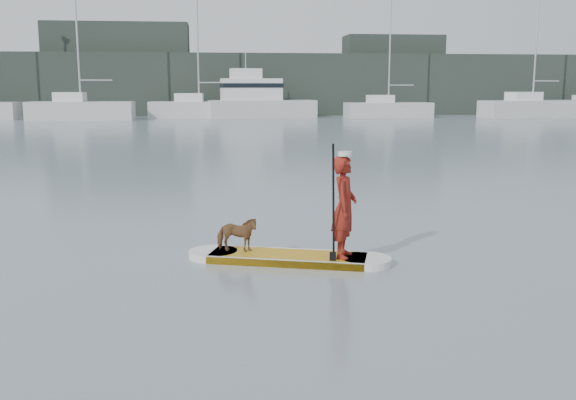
{
  "coord_description": "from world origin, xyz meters",
  "views": [
    {
      "loc": [
        -0.21,
        -12.68,
        2.76
      ],
      "look_at": [
        0.87,
        -2.76,
        1.0
      ],
      "focal_mm": 40.0,
      "sensor_mm": 36.0,
      "label": 1
    }
  ],
  "objects": [
    {
      "name": "paddle",
      "position": [
        1.51,
        -3.24,
        0.8
      ],
      "size": [
        0.12,
        0.3,
        2.0
      ],
      "rotation": [
        0.0,
        0.0,
        -0.29
      ],
      "color": "black",
      "rests_on": "ground"
    },
    {
      "name": "paddleboard",
      "position": [
        0.87,
        -2.76,
        0.06
      ],
      "size": [
        3.19,
        1.52,
        0.12
      ],
      "rotation": [
        0.0,
        0.0,
        -0.29
      ],
      "color": "#BE8811",
      "rests_on": "ground"
    },
    {
      "name": "sailboat_f",
      "position": [
        28.56,
        44.21,
        0.98
      ],
      "size": [
        10.06,
        4.32,
        14.58
      ],
      "rotation": [
        0.0,
        0.0,
        0.15
      ],
      "color": "beige",
      "rests_on": "ground"
    },
    {
      "name": "sailboat_d",
      "position": [
        -1.96,
        46.36,
        0.93
      ],
      "size": [
        8.97,
        3.13,
        13.06
      ],
      "rotation": [
        0.0,
        0.0,
        -0.04
      ],
      "color": "beige",
      "rests_on": "ground"
    },
    {
      "name": "dog",
      "position": [
        0.06,
        -2.52,
        0.41
      ],
      "size": [
        0.73,
        0.45,
        0.58
      ],
      "primitive_type": "imported",
      "rotation": [
        0.0,
        0.0,
        1.35
      ],
      "color": "brown",
      "rests_on": "paddleboard"
    },
    {
      "name": "ground",
      "position": [
        0.0,
        0.0,
        0.0
      ],
      "size": [
        140.0,
        140.0,
        0.0
      ],
      "primitive_type": "plane",
      "color": "slate",
      "rests_on": "ground"
    },
    {
      "name": "white_cap",
      "position": [
        1.72,
        -3.02,
        1.75
      ],
      "size": [
        0.22,
        0.22,
        0.07
      ],
      "primitive_type": "cylinder",
      "color": "silver",
      "rests_on": "paddler"
    },
    {
      "name": "paddler",
      "position": [
        1.72,
        -3.02,
        0.92
      ],
      "size": [
        0.55,
        0.68,
        1.59
      ],
      "primitive_type": "imported",
      "rotation": [
        0.0,
        0.0,
        1.23
      ],
      "color": "maroon",
      "rests_on": "paddleboard"
    },
    {
      "name": "shore_building_east",
      "position": [
        18.0,
        54.0,
        4.0
      ],
      "size": [
        10.0,
        4.0,
        8.0
      ],
      "primitive_type": "cube",
      "color": "black",
      "rests_on": "ground"
    },
    {
      "name": "shore_mass",
      "position": [
        0.0,
        53.0,
        3.0
      ],
      "size": [
        90.0,
        6.0,
        6.0
      ],
      "primitive_type": "cube",
      "color": "black",
      "rests_on": "ground"
    },
    {
      "name": "motor_yacht_a",
      "position": [
        3.35,
        46.13,
        1.63
      ],
      "size": [
        9.98,
        4.2,
        5.81
      ],
      "rotation": [
        0.0,
        0.0,
        0.13
      ],
      "color": "beige",
      "rests_on": "ground"
    },
    {
      "name": "sailboat_e",
      "position": [
        15.2,
        45.02,
        0.81
      ],
      "size": [
        7.95,
        2.96,
        11.35
      ],
      "rotation": [
        0.0,
        0.0,
        0.05
      ],
      "color": "beige",
      "rests_on": "ground"
    },
    {
      "name": "shore_building_west",
      "position": [
        -10.0,
        54.0,
        4.5
      ],
      "size": [
        14.0,
        4.0,
        9.0
      ],
      "primitive_type": "cube",
      "color": "black",
      "rests_on": "ground"
    },
    {
      "name": "sailboat_c",
      "position": [
        -11.78,
        43.53,
        0.92
      ],
      "size": [
        8.68,
        2.93,
        12.45
      ],
      "rotation": [
        0.0,
        0.0,
        0.01
      ],
      "color": "beige",
      "rests_on": "ground"
    }
  ]
}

